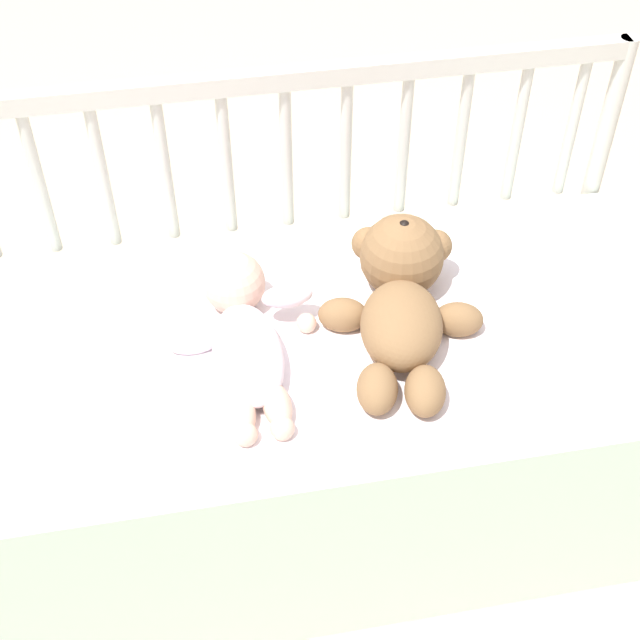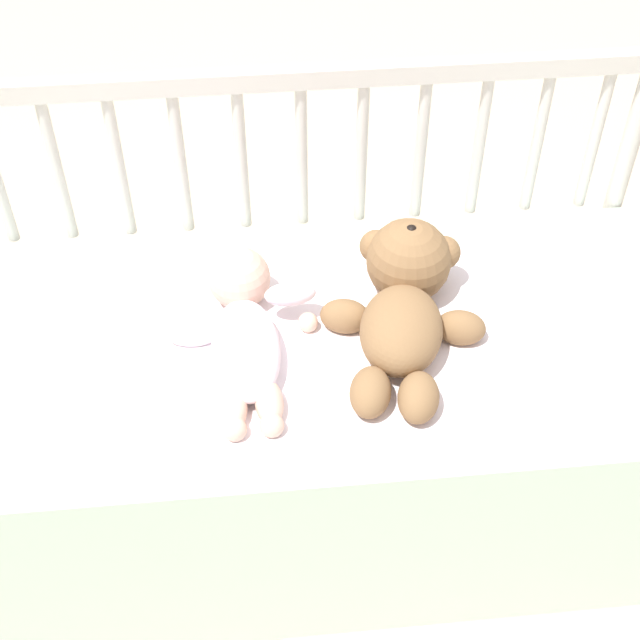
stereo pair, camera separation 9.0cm
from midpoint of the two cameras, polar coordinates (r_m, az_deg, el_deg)
ground_plane at (r=1.95m, az=1.30°, el=-11.22°), size 12.00×12.00×0.00m
crib_mattress at (r=1.75m, az=1.43°, el=-6.77°), size 1.34×0.63×0.49m
crib_rail at (r=1.75m, az=0.33°, el=9.15°), size 1.34×0.04×0.83m
blanket at (r=1.54m, az=2.31°, el=-2.14°), size 0.77×0.51×0.01m
teddy_bear at (r=1.56m, az=7.07°, el=1.28°), size 0.30×0.42×0.16m
baby at (r=1.53m, az=-3.23°, el=-0.56°), size 0.26×0.39×0.11m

